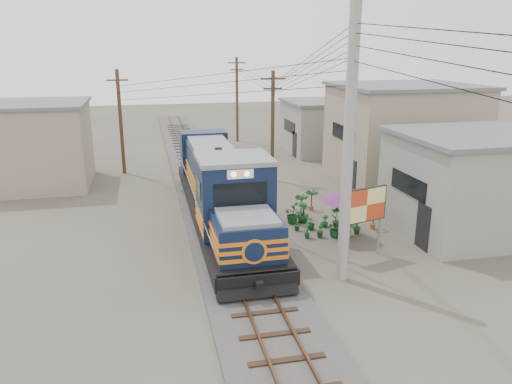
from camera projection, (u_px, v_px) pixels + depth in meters
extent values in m
plane|color=#473F35|center=(249.00, 282.00, 18.64)|extent=(120.00, 120.00, 0.00)
cube|color=#595651|center=(212.00, 201.00, 27.98)|extent=(3.60, 70.00, 0.16)
cube|color=#51331E|center=(203.00, 199.00, 27.82)|extent=(0.08, 70.00, 0.12)
cube|color=#51331E|center=(222.00, 198.00, 28.04)|extent=(0.08, 70.00, 0.12)
cube|color=black|center=(221.00, 208.00, 24.59)|extent=(2.98, 16.41, 0.56)
cube|color=black|center=(241.00, 255.00, 19.87)|extent=(2.26, 3.28, 0.67)
cube|color=black|center=(208.00, 186.00, 29.48)|extent=(2.26, 3.28, 0.67)
cube|color=#0E1933|center=(247.00, 239.00, 18.39)|extent=(2.44, 2.46, 1.54)
cube|color=#0E1933|center=(234.00, 197.00, 20.56)|extent=(2.92, 2.67, 3.18)
cube|color=slate|center=(234.00, 159.00, 20.09)|extent=(2.98, 2.80, 0.18)
cube|color=black|center=(240.00, 193.00, 19.14)|extent=(2.08, 0.06, 0.82)
cube|color=white|center=(240.00, 174.00, 18.91)|extent=(1.03, 0.06, 0.36)
cube|color=#0E1933|center=(213.00, 171.00, 26.63)|extent=(2.32, 10.05, 2.36)
cube|color=slate|center=(213.00, 148.00, 26.28)|extent=(2.08, 10.05, 0.18)
cube|color=orange|center=(221.00, 197.00, 24.43)|extent=(3.02, 16.41, 0.14)
cube|color=orange|center=(221.00, 191.00, 24.34)|extent=(3.02, 16.41, 0.14)
cube|color=orange|center=(221.00, 185.00, 24.25)|extent=(3.02, 16.41, 0.14)
cylinder|color=#9E9B93|center=(348.00, 149.00, 17.49)|extent=(0.40, 0.40, 10.00)
cylinder|color=#4C3826|center=(273.00, 127.00, 31.70)|extent=(0.24, 0.24, 7.00)
cube|color=#4C3826|center=(273.00, 79.00, 30.85)|extent=(1.60, 0.10, 0.10)
cube|color=#4C3826|center=(273.00, 89.00, 31.02)|extent=(1.20, 0.10, 0.10)
cylinder|color=#4C3826|center=(237.00, 100.00, 44.79)|extent=(0.24, 0.24, 7.50)
cube|color=#4C3826|center=(237.00, 63.00, 43.87)|extent=(1.60, 0.10, 0.10)
cube|color=#4C3826|center=(237.00, 70.00, 44.04)|extent=(1.20, 0.10, 0.10)
cylinder|color=#4C3826|center=(121.00, 123.00, 33.45)|extent=(0.24, 0.24, 7.00)
cube|color=#4C3826|center=(117.00, 77.00, 32.60)|extent=(1.60, 0.10, 0.10)
cube|color=#4C3826|center=(118.00, 86.00, 32.77)|extent=(1.20, 0.10, 0.10)
cube|color=gray|center=(477.00, 185.00, 23.22)|extent=(7.00, 6.00, 4.50)
cube|color=slate|center=(483.00, 135.00, 22.56)|extent=(7.35, 6.30, 0.20)
cube|color=black|center=(408.00, 185.00, 22.42)|extent=(0.05, 3.00, 0.90)
cube|color=gray|center=(402.00, 135.00, 31.64)|extent=(8.00, 7.00, 6.00)
cube|color=slate|center=(406.00, 86.00, 30.76)|extent=(8.40, 7.35, 0.20)
cube|color=black|center=(343.00, 133.00, 30.71)|extent=(0.05, 3.50, 0.90)
cube|color=gray|center=(325.00, 127.00, 40.97)|extent=(6.00, 6.00, 4.00)
cube|color=slate|center=(326.00, 102.00, 40.37)|extent=(6.30, 6.30, 0.20)
cube|color=black|center=(289.00, 126.00, 40.28)|extent=(0.05, 3.00, 0.90)
cube|color=gray|center=(37.00, 146.00, 30.82)|extent=(6.00, 6.00, 5.00)
cube|color=slate|center=(32.00, 104.00, 30.08)|extent=(6.30, 6.30, 0.20)
cylinder|color=#99999E|center=(349.00, 236.00, 20.06)|extent=(0.10, 0.10, 2.24)
cylinder|color=#99999E|center=(379.00, 229.00, 20.79)|extent=(0.10, 0.10, 2.24)
cube|color=black|center=(366.00, 205.00, 20.08)|extent=(1.93, 0.65, 1.43)
cube|color=#B63A18|center=(366.00, 205.00, 20.06)|extent=(1.84, 0.58, 1.35)
cylinder|color=black|center=(342.00, 237.00, 22.84)|extent=(0.42, 0.42, 0.10)
cylinder|color=#99999E|center=(343.00, 217.00, 22.56)|extent=(0.05, 0.05, 2.09)
cone|color=#5F2163|center=(345.00, 196.00, 22.28)|extent=(2.54, 2.54, 0.52)
imported|color=black|center=(365.00, 200.00, 25.97)|extent=(0.62, 0.51, 1.47)
imported|color=#154C1B|center=(307.00, 230.00, 22.79)|extent=(0.30, 0.43, 0.80)
imported|color=#154C1B|center=(320.00, 230.00, 22.88)|extent=(0.44, 0.48, 0.71)
imported|color=#154C1B|center=(334.00, 229.00, 22.95)|extent=(0.91, 0.92, 0.78)
imported|color=#154C1B|center=(347.00, 230.00, 23.03)|extent=(0.51, 0.51, 0.64)
imported|color=#154C1B|center=(357.00, 222.00, 23.27)|extent=(0.48, 0.65, 1.13)
imported|color=#154C1B|center=(298.00, 224.00, 23.74)|extent=(0.43, 0.40, 0.62)
imported|color=#154C1B|center=(311.00, 223.00, 23.84)|extent=(0.75, 0.76, 0.64)
imported|color=#154C1B|center=(325.00, 221.00, 24.17)|extent=(0.49, 0.49, 0.62)
imported|color=#154C1B|center=(336.00, 217.00, 24.12)|extent=(0.63, 0.49, 1.08)
imported|color=#154C1B|center=(347.00, 215.00, 24.35)|extent=(0.76, 0.73, 1.09)
imported|color=#154C1B|center=(292.00, 214.00, 24.68)|extent=(0.83, 0.94, 0.97)
imported|color=#154C1B|center=(303.00, 213.00, 24.77)|extent=(0.77, 0.77, 1.03)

